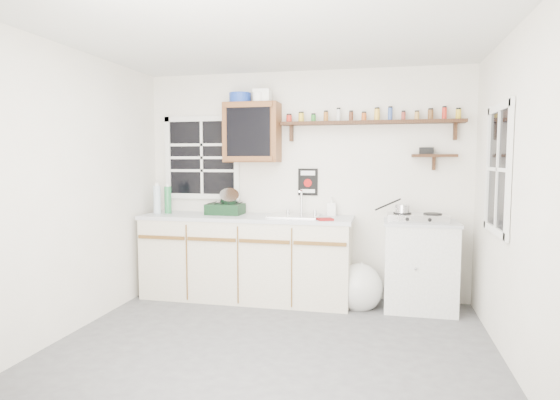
% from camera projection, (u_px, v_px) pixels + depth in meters
% --- Properties ---
extents(room, '(3.64, 3.24, 2.54)m').
position_uv_depth(room, '(270.00, 195.00, 3.67)').
color(room, '#49484B').
rests_on(room, ground).
extents(main_cabinet, '(2.31, 0.63, 0.92)m').
position_uv_depth(main_cabinet, '(246.00, 257.00, 5.13)').
color(main_cabinet, beige).
rests_on(main_cabinet, floor).
extents(right_cabinet, '(0.73, 0.57, 0.91)m').
position_uv_depth(right_cabinet, '(420.00, 265.00, 4.76)').
color(right_cabinet, beige).
rests_on(right_cabinet, floor).
extents(sink, '(0.52, 0.44, 0.29)m').
position_uv_depth(sink, '(294.00, 216.00, 4.98)').
color(sink, silver).
rests_on(sink, main_cabinet).
extents(upper_cabinet, '(0.60, 0.32, 0.65)m').
position_uv_depth(upper_cabinet, '(252.00, 133.00, 5.14)').
color(upper_cabinet, '#593216').
rests_on(upper_cabinet, wall_back).
extents(upper_cabinet_clutter, '(0.46, 0.24, 0.14)m').
position_uv_depth(upper_cabinet_clutter, '(250.00, 97.00, 5.12)').
color(upper_cabinet_clutter, '#173599').
rests_on(upper_cabinet_clutter, upper_cabinet).
extents(spice_shelf, '(1.91, 0.18, 0.35)m').
position_uv_depth(spice_shelf, '(370.00, 121.00, 4.93)').
color(spice_shelf, black).
rests_on(spice_shelf, wall_back).
extents(secondary_shelf, '(0.45, 0.16, 0.24)m').
position_uv_depth(secondary_shelf, '(432.00, 155.00, 4.83)').
color(secondary_shelf, black).
rests_on(secondary_shelf, wall_back).
extents(warning_sign, '(0.22, 0.02, 0.30)m').
position_uv_depth(warning_sign, '(308.00, 182.00, 5.20)').
color(warning_sign, black).
rests_on(warning_sign, wall_back).
extents(window_back, '(0.93, 0.03, 0.98)m').
position_uv_depth(window_back, '(202.00, 158.00, 5.44)').
color(window_back, black).
rests_on(window_back, wall_back).
extents(window_right, '(0.03, 0.78, 1.08)m').
position_uv_depth(window_right, '(499.00, 169.00, 3.81)').
color(window_right, black).
rests_on(window_right, wall_back).
extents(water_bottles, '(0.18, 0.14, 0.35)m').
position_uv_depth(water_bottles, '(162.00, 199.00, 5.28)').
color(water_bottles, silver).
rests_on(water_bottles, main_cabinet).
extents(dish_rack, '(0.40, 0.30, 0.29)m').
position_uv_depth(dish_rack, '(227.00, 206.00, 5.21)').
color(dish_rack, black).
rests_on(dish_rack, main_cabinet).
extents(soap_bottle, '(0.10, 0.10, 0.21)m').
position_uv_depth(soap_bottle, '(331.00, 206.00, 5.10)').
color(soap_bottle, silver).
rests_on(soap_bottle, main_cabinet).
extents(rag, '(0.19, 0.18, 0.02)m').
position_uv_depth(rag, '(325.00, 219.00, 4.70)').
color(rag, maroon).
rests_on(rag, main_cabinet).
extents(hotplate, '(0.59, 0.32, 0.08)m').
position_uv_depth(hotplate, '(417.00, 217.00, 4.71)').
color(hotplate, silver).
rests_on(hotplate, right_cabinet).
extents(saucepan, '(0.35, 0.22, 0.16)m').
position_uv_depth(saucepan, '(402.00, 209.00, 4.74)').
color(saucepan, silver).
rests_on(saucepan, hotplate).
extents(trash_bag, '(0.45, 0.41, 0.51)m').
position_uv_depth(trash_bag, '(359.00, 287.00, 4.81)').
color(trash_bag, beige).
rests_on(trash_bag, floor).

